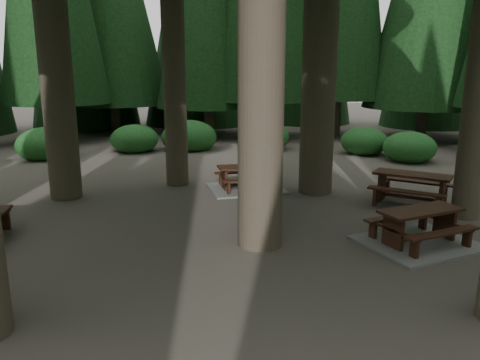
{
  "coord_description": "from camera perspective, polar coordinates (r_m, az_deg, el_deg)",
  "views": [
    {
      "loc": [
        0.59,
        -8.26,
        3.27
      ],
      "look_at": [
        0.41,
        0.9,
        1.1
      ],
      "focal_mm": 35.0,
      "sensor_mm": 36.0,
      "label": 1
    }
  ],
  "objects": [
    {
      "name": "ground",
      "position": [
        8.9,
        -2.78,
        -8.23
      ],
      "size": [
        80.0,
        80.0,
        0.0
      ],
      "primitive_type": "plane",
      "color": "#4D453F",
      "rests_on": "ground"
    },
    {
      "name": "picnic_table_a",
      "position": [
        9.61,
        20.99,
        -6.05
      ],
      "size": [
        2.61,
        2.45,
        0.7
      ],
      "rotation": [
        0.0,
        0.0,
        0.45
      ],
      "color": "gray",
      "rests_on": "ground"
    },
    {
      "name": "picnic_table_c",
      "position": [
        13.01,
        0.8,
        -0.24
      ],
      "size": [
        2.37,
        2.12,
        0.68
      ],
      "rotation": [
        0.0,
        0.0,
        0.27
      ],
      "color": "gray",
      "rests_on": "ground"
    },
    {
      "name": "picnic_table_d",
      "position": [
        12.31,
        20.19,
        -0.44
      ],
      "size": [
        2.27,
        2.15,
        0.78
      ],
      "rotation": [
        0.0,
        0.0,
        -0.52
      ],
      "color": "black",
      "rests_on": "ground"
    },
    {
      "name": "shrub_ring",
      "position": [
        9.46,
        1.77,
        -4.34
      ],
      "size": [
        23.86,
        24.64,
        1.49
      ],
      "color": "#1E5925",
      "rests_on": "ground"
    }
  ]
}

